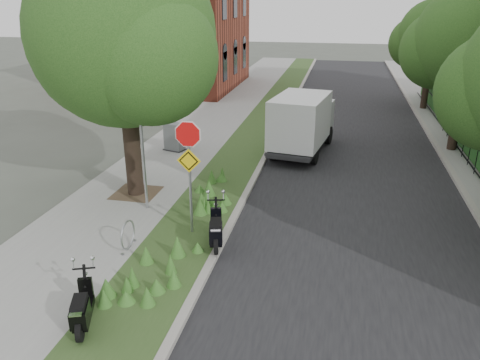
{
  "coord_description": "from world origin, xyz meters",
  "views": [
    {
      "loc": [
        2.25,
        -10.21,
        6.07
      ],
      "look_at": [
        -0.3,
        1.69,
        1.3
      ],
      "focal_mm": 35.0,
      "sensor_mm": 36.0,
      "label": 1
    }
  ],
  "objects_px": {
    "scooter_near": "(82,312)",
    "box_truck": "(302,121)",
    "scooter_far": "(216,233)",
    "utility_cabinet": "(174,137)",
    "sign_assembly": "(189,155)"
  },
  "relations": [
    {
      "from": "scooter_near",
      "to": "utility_cabinet",
      "type": "distance_m",
      "value": 11.29
    },
    {
      "from": "scooter_far",
      "to": "box_truck",
      "type": "xyz_separation_m",
      "value": [
        1.39,
        8.6,
        0.88
      ]
    },
    {
      "from": "sign_assembly",
      "to": "box_truck",
      "type": "height_order",
      "value": "sign_assembly"
    },
    {
      "from": "box_truck",
      "to": "utility_cabinet",
      "type": "distance_m",
      "value": 5.33
    },
    {
      "from": "box_truck",
      "to": "utility_cabinet",
      "type": "bearing_deg",
      "value": -167.76
    },
    {
      "from": "scooter_near",
      "to": "box_truck",
      "type": "distance_m",
      "value": 12.63
    },
    {
      "from": "box_truck",
      "to": "sign_assembly",
      "type": "bearing_deg",
      "value": -105.64
    },
    {
      "from": "scooter_far",
      "to": "sign_assembly",
      "type": "bearing_deg",
      "value": 144.26
    },
    {
      "from": "scooter_far",
      "to": "utility_cabinet",
      "type": "height_order",
      "value": "utility_cabinet"
    },
    {
      "from": "sign_assembly",
      "to": "box_truck",
      "type": "xyz_separation_m",
      "value": [
        2.24,
        8.0,
        -0.96
      ]
    },
    {
      "from": "scooter_far",
      "to": "box_truck",
      "type": "bearing_deg",
      "value": 80.79
    },
    {
      "from": "sign_assembly",
      "to": "utility_cabinet",
      "type": "relative_size",
      "value": 2.83
    },
    {
      "from": "box_truck",
      "to": "scooter_near",
      "type": "bearing_deg",
      "value": -104.15
    },
    {
      "from": "scooter_near",
      "to": "scooter_far",
      "type": "distance_m",
      "value": 3.98
    },
    {
      "from": "scooter_near",
      "to": "scooter_far",
      "type": "bearing_deg",
      "value": 64.97
    }
  ]
}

